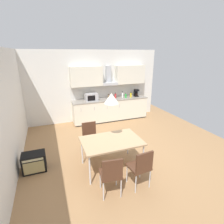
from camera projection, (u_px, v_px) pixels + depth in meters
ground_plane at (117, 156)px, 4.76m from camera, size 7.25×8.81×0.02m
wall_back at (89, 86)px, 6.96m from camera, size 5.80×0.10×2.78m
wall_left at (4, 120)px, 3.49m from camera, size 0.10×7.05×2.78m
kitchen_counter at (110, 109)px, 7.19m from camera, size 3.07×0.67×0.90m
backsplash_tile at (108, 91)px, 7.24m from camera, size 3.05×0.02×0.50m
upper_wall_cabinets at (109, 76)px, 6.89m from camera, size 3.05×0.40×0.74m
microwave at (91, 97)px, 6.74m from camera, size 0.48×0.35×0.28m
coffee_maker at (136, 93)px, 7.41m from camera, size 0.18×0.19×0.30m
bottle_white at (123, 95)px, 7.18m from camera, size 0.07×0.07×0.27m
bottle_brown at (109, 97)px, 7.04m from camera, size 0.07×0.07×0.20m
bottle_green at (126, 96)px, 7.20m from camera, size 0.08×0.08×0.19m
bottle_red at (115, 96)px, 7.13m from camera, size 0.08×0.08×0.22m
bottle_yellow at (131, 95)px, 7.26m from camera, size 0.08×0.08×0.22m
dining_table at (111, 142)px, 4.06m from camera, size 1.37×0.93×0.73m
chair_near_right at (141, 165)px, 3.47m from camera, size 0.44×0.44×0.87m
chair_far_left at (90, 135)px, 4.76m from camera, size 0.40×0.40×0.87m
chair_near_left at (111, 173)px, 3.26m from camera, size 0.44×0.44×0.87m
guitar_amp at (34, 162)px, 4.10m from camera, size 0.52×0.37×0.44m
pendant_lamp at (111, 98)px, 3.73m from camera, size 0.32×0.32×0.22m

